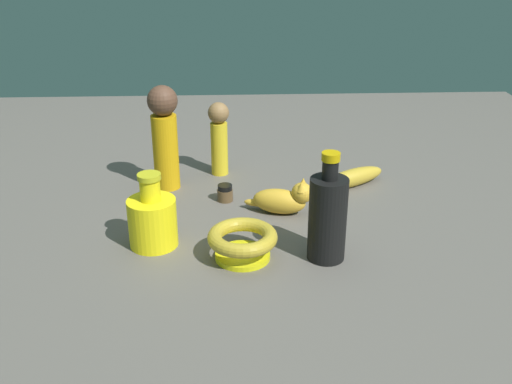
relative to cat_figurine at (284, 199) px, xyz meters
name	(u,v)px	position (x,y,z in m)	size (l,w,h in m)	color
ground	(256,213)	(-0.06, 0.00, -0.03)	(2.00, 2.00, 0.00)	#5B5651
cat_figurine	(284,199)	(0.00, 0.00, 0.00)	(0.15, 0.09, 0.08)	gold
person_figure_child	(165,135)	(-0.27, 0.15, 0.10)	(0.08, 0.08, 0.25)	#D89C0E
bottle_short	(152,219)	(-0.27, -0.13, 0.02)	(0.10, 0.10, 0.15)	yellow
bottle_tall	(328,216)	(0.06, -0.20, 0.05)	(0.07, 0.07, 0.21)	black
person_figure_adult	(219,136)	(-0.14, 0.23, 0.07)	(0.06, 0.06, 0.19)	gold
nail_polish_jar	(225,193)	(-0.13, 0.07, -0.01)	(0.04, 0.04, 0.04)	brown
bowl	(243,241)	(-0.10, -0.19, 0.00)	(0.13, 0.13, 0.06)	yellow
banana	(353,178)	(0.18, 0.14, -0.01)	(0.18, 0.04, 0.04)	gold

